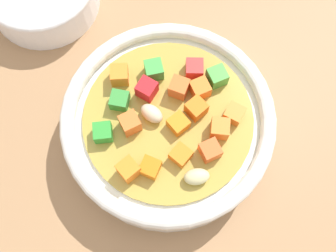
{
  "coord_description": "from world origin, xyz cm",
  "views": [
    {
      "loc": [
        -6.79,
        9.86,
        38.68
      ],
      "look_at": [
        0.0,
        0.0,
        2.37
      ],
      "focal_mm": 45.1,
      "sensor_mm": 36.0,
      "label": 1
    }
  ],
  "objects": [
    {
      "name": "ground_plane",
      "position": [
        0.0,
        0.0,
        -1.0
      ],
      "size": [
        140.0,
        140.0,
        2.0
      ],
      "primitive_type": "cube",
      "color": "#9E754F"
    },
    {
      "name": "soup_bowl_main",
      "position": [
        0.0,
        -0.01,
        2.75
      ],
      "size": [
        18.72,
        18.72,
        6.15
      ],
      "color": "white",
      "rests_on": "ground_plane"
    }
  ]
}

